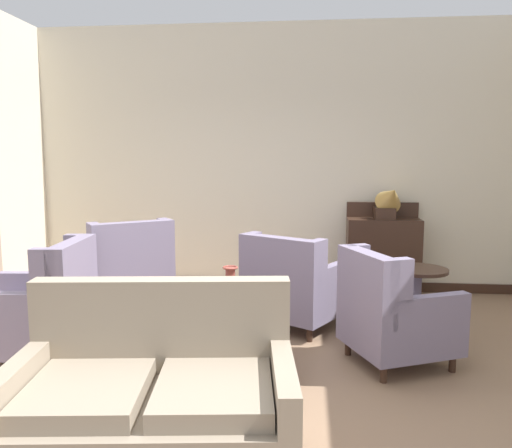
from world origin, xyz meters
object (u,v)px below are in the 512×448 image
(coffee_table, at_px, (225,325))
(armchair_far_left, at_px, (128,280))
(armchair_beside_settee, at_px, (294,286))
(side_table, at_px, (417,299))
(gramophone, at_px, (390,200))
(armchair_back_corner, at_px, (392,314))
(armchair_near_sideboard, at_px, (41,310))
(settee, at_px, (154,400))
(porcelain_vase, at_px, (230,293))
(sideboard, at_px, (383,253))

(coffee_table, bearing_deg, armchair_far_left, 136.68)
(coffee_table, xyz_separation_m, armchair_beside_settee, (0.51, 1.20, 0.01))
(side_table, distance_m, gramophone, 1.71)
(coffee_table, height_order, side_table, side_table)
(armchair_back_corner, height_order, armchair_near_sideboard, armchair_near_sideboard)
(settee, bearing_deg, armchair_beside_settee, 67.86)
(armchair_beside_settee, bearing_deg, armchair_near_sideboard, 57.74)
(settee, height_order, armchair_beside_settee, settee)
(porcelain_vase, xyz_separation_m, armchair_near_sideboard, (-1.62, 0.09, -0.22))
(armchair_beside_settee, relative_size, sideboard, 1.01)
(settee, bearing_deg, coffee_table, 75.51)
(porcelain_vase, height_order, armchair_back_corner, armchair_back_corner)
(settee, relative_size, sideboard, 1.37)
(armchair_beside_settee, bearing_deg, sideboard, -99.71)
(coffee_table, relative_size, armchair_back_corner, 0.94)
(coffee_table, height_order, armchair_far_left, armchair_far_left)
(sideboard, bearing_deg, armchair_back_corner, -96.35)
(armchair_beside_settee, xyz_separation_m, side_table, (1.13, -0.38, 0.02))
(settee, xyz_separation_m, armchair_back_corner, (1.51, 1.61, 0.01))
(armchair_back_corner, distance_m, armchair_near_sideboard, 2.92)
(porcelain_vase, xyz_separation_m, armchair_back_corner, (1.29, 0.29, -0.22))
(porcelain_vase, height_order, armchair_near_sideboard, armchair_near_sideboard)
(side_table, height_order, sideboard, sideboard)
(coffee_table, relative_size, armchair_far_left, 0.84)
(coffee_table, height_order, sideboard, sideboard)
(armchair_far_left, xyz_separation_m, armchair_near_sideboard, (-0.39, -0.99, -0.02))
(armchair_far_left, bearing_deg, armchair_back_corner, 127.99)
(armchair_far_left, distance_m, side_table, 2.84)
(armchair_near_sideboard, relative_size, side_table, 1.44)
(armchair_near_sideboard, bearing_deg, armchair_far_left, 152.86)
(armchair_beside_settee, xyz_separation_m, armchair_far_left, (-1.70, -0.07, 0.04))
(armchair_far_left, bearing_deg, gramophone, 168.99)
(armchair_near_sideboard, bearing_deg, coffee_table, 79.77)
(armchair_near_sideboard, bearing_deg, settee, 39.51)
(settee, distance_m, side_table, 2.77)
(coffee_table, xyz_separation_m, porcelain_vase, (0.04, 0.04, 0.24))
(armchair_far_left, relative_size, armchair_near_sideboard, 1.10)
(porcelain_vase, height_order, gramophone, gramophone)
(sideboard, bearing_deg, armchair_far_left, -154.52)
(settee, distance_m, armchair_near_sideboard, 1.99)
(porcelain_vase, relative_size, armchair_back_corner, 0.37)
(armchair_back_corner, xyz_separation_m, armchair_near_sideboard, (-2.91, -0.20, 0.01))
(porcelain_vase, relative_size, armchair_near_sideboard, 0.37)
(gramophone, bearing_deg, armchair_far_left, -156.34)
(armchair_far_left, relative_size, armchair_back_corner, 1.11)
(coffee_table, bearing_deg, side_table, 26.45)
(armchair_beside_settee, xyz_separation_m, gramophone, (1.10, 1.15, 0.78))
(armchair_far_left, distance_m, gramophone, 3.15)
(armchair_back_corner, relative_size, gramophone, 2.07)
(coffee_table, height_order, armchair_beside_settee, armchair_beside_settee)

